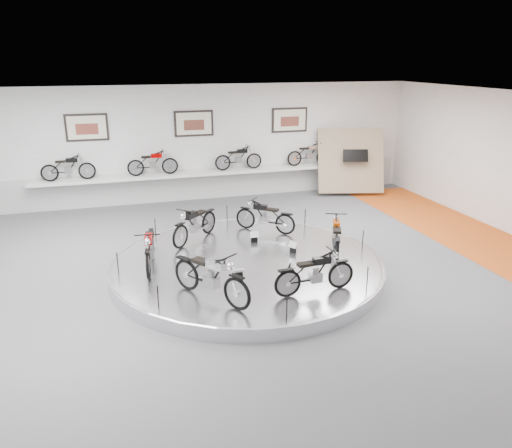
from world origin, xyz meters
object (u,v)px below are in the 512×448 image
object	(u,v)px
bike_c	(150,248)
shelf	(197,174)
display_platform	(247,266)
bike_f	(336,236)
bike_e	(315,273)
bike_d	(211,276)
bike_a	(265,216)
bike_b	(195,223)

from	to	relation	value
bike_c	shelf	bearing A→B (deg)	168.92
display_platform	bike_f	bearing A→B (deg)	-6.19
bike_c	bike_e	size ratio (longest dim) A/B	1.07
bike_d	bike_e	xyz separation A→B (m)	(2.07, -0.31, -0.06)
bike_a	bike_d	bearing A→B (deg)	99.62
bike_a	bike_f	size ratio (longest dim) A/B	0.96
bike_a	bike_d	xyz separation A→B (m)	(-2.26, -3.56, 0.07)
display_platform	bike_d	xyz separation A→B (m)	(-1.23, -1.74, 0.66)
bike_d	bike_f	world-z (taller)	bike_d
bike_c	bike_d	xyz separation A→B (m)	(0.99, -1.96, 0.03)
bike_d	bike_f	bearing A→B (deg)	79.79
bike_e	shelf	bearing A→B (deg)	92.02
shelf	bike_b	bearing A→B (deg)	-101.19
bike_e	bike_f	size ratio (longest dim) A/B	0.96
bike_b	bike_d	distance (m)	3.41
bike_a	bike_c	distance (m)	3.62
bike_a	bike_e	size ratio (longest dim) A/B	1.00
shelf	bike_d	world-z (taller)	bike_d
bike_a	display_platform	bearing A→B (deg)	102.63
bike_a	bike_e	distance (m)	3.87
bike_b	bike_c	distance (m)	1.93
bike_f	bike_b	bearing A→B (deg)	81.33
bike_b	bike_f	xyz separation A→B (m)	(3.11, -1.90, -0.01)
bike_c	bike_a	bearing A→B (deg)	124.88
bike_d	display_platform	bearing A→B (deg)	110.64
display_platform	bike_d	bearing A→B (deg)	-125.35
shelf	bike_c	bearing A→B (deg)	-109.82
bike_b	bike_f	distance (m)	3.64
bike_e	bike_f	bearing A→B (deg)	50.06
bike_a	bike_c	xyz separation A→B (m)	(-3.25, -1.60, 0.03)
bike_b	bike_f	bearing A→B (deg)	103.60
bike_a	bike_f	bearing A→B (deg)	161.13
bike_a	bike_e	world-z (taller)	bike_e
display_platform	bike_b	xyz separation A→B (m)	(-0.94, 1.66, 0.62)
bike_a	bike_c	world-z (taller)	bike_c
bike_f	bike_a	bearing A→B (deg)	51.83
bike_a	bike_b	distance (m)	1.97
bike_a	bike_d	world-z (taller)	bike_d
shelf	bike_d	size ratio (longest dim) A/B	6.39
bike_a	bike_b	bearing A→B (deg)	46.67
bike_d	bike_e	size ratio (longest dim) A/B	1.15
display_platform	bike_a	bearing A→B (deg)	60.61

